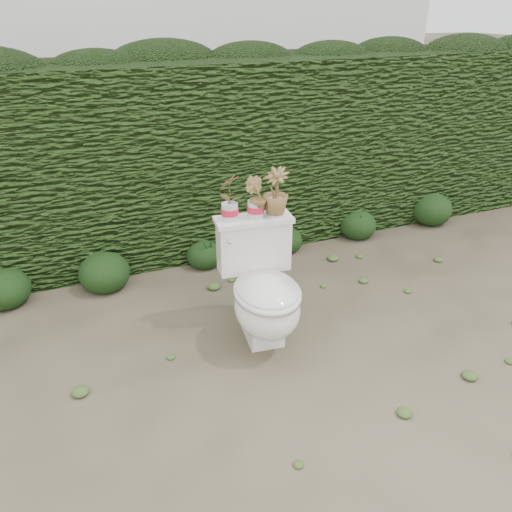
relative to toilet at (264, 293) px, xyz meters
name	(u,v)px	position (x,y,z in m)	size (l,w,h in m)	color
ground	(251,332)	(-0.05, 0.10, -0.36)	(60.00, 60.00, 0.00)	#73674F
hedge	(183,157)	(-0.05, 1.70, 0.44)	(8.00, 1.00, 1.60)	#33551C
house_wall	(143,3)	(0.55, 6.10, 1.64)	(8.00, 3.50, 4.00)	silver
toilet	(264,293)	(0.00, 0.00, 0.00)	(0.53, 0.73, 0.78)	white
potted_plant_left	(229,198)	(-0.13, 0.26, 0.57)	(0.15, 0.10, 0.29)	#387A26
potted_plant_center	(256,199)	(0.04, 0.24, 0.54)	(0.14, 0.11, 0.25)	#387A26
potted_plant_right	(276,193)	(0.17, 0.22, 0.57)	(0.17, 0.17, 0.30)	#387A26
liriope_clump_1	(4,286)	(-1.60, 1.12, -0.21)	(0.37, 0.37, 0.30)	#1D3914
liriope_clump_2	(104,269)	(-0.88, 1.09, -0.20)	(0.39, 0.39, 0.31)	#1D3914
liriope_clump_3	(204,252)	(-0.06, 1.15, -0.23)	(0.30, 0.30, 0.24)	#1D3914
liriope_clump_4	(285,237)	(0.70, 1.16, -0.23)	(0.31, 0.31, 0.25)	#1D3914
liriope_clump_5	(358,222)	(1.47, 1.18, -0.21)	(0.35, 0.35, 0.28)	#1D3914
liriope_clump_6	(431,206)	(2.34, 1.20, -0.19)	(0.42, 0.42, 0.33)	#1D3914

